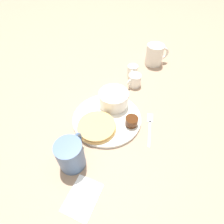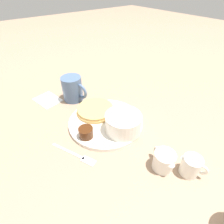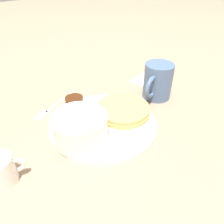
{
  "view_description": "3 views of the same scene",
  "coord_description": "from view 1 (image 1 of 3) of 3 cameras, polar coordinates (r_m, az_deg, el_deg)",
  "views": [
    {
      "loc": [
        -0.33,
        -0.25,
        0.5
      ],
      "look_at": [
        0.02,
        -0.01,
        0.03
      ],
      "focal_mm": 28.0,
      "sensor_mm": 36.0,
      "label": 1
    },
    {
      "loc": [
        0.36,
        -0.26,
        0.4
      ],
      "look_at": [
        0.01,
        0.02,
        0.05
      ],
      "focal_mm": 28.0,
      "sensor_mm": 36.0,
      "label": 2
    },
    {
      "loc": [
        0.23,
        0.33,
        0.32
      ],
      "look_at": [
        -0.01,
        0.02,
        0.05
      ],
      "focal_mm": 35.0,
      "sensor_mm": 36.0,
      "label": 3
    }
  ],
  "objects": [
    {
      "name": "ground_plane",
      "position": [
        0.65,
        -1.64,
        -2.41
      ],
      "size": [
        4.0,
        4.0,
        0.0
      ],
      "primitive_type": "plane",
      "color": "#9E7F66"
    },
    {
      "name": "creamer_pitcher_far",
      "position": [
        0.83,
        6.71,
        13.16
      ],
      "size": [
        0.07,
        0.05,
        0.06
      ],
      "color": "white",
      "rests_on": "ground_plane"
    },
    {
      "name": "butter_ramekin",
      "position": [
        0.68,
        2.24,
        4.29
      ],
      "size": [
        0.04,
        0.04,
        0.04
      ],
      "color": "white",
      "rests_on": "plate"
    },
    {
      "name": "coffee_mug",
      "position": [
        0.52,
        -13.23,
        -13.34
      ],
      "size": [
        0.11,
        0.08,
        0.1
      ],
      "color": "slate",
      "rests_on": "ground_plane"
    },
    {
      "name": "creamer_pitcher_near",
      "position": [
        0.78,
        7.38,
        10.29
      ],
      "size": [
        0.08,
        0.05,
        0.05
      ],
      "color": "white",
      "rests_on": "ground_plane"
    },
    {
      "name": "bowl",
      "position": [
        0.66,
        0.55,
        4.46
      ],
      "size": [
        0.11,
        0.11,
        0.06
      ],
      "color": "white",
      "rests_on": "plate"
    },
    {
      "name": "pancake_stack",
      "position": [
        0.6,
        -5.35,
        -4.6
      ],
      "size": [
        0.13,
        0.13,
        0.02
      ],
      "color": "tan",
      "rests_on": "plate"
    },
    {
      "name": "second_mug",
      "position": [
        0.93,
        13.82,
        17.72
      ],
      "size": [
        0.1,
        0.1,
        0.1
      ],
      "color": "silver",
      "rests_on": "ground_plane"
    },
    {
      "name": "napkin",
      "position": [
        0.52,
        -9.59,
        -25.78
      ],
      "size": [
        0.12,
        0.1,
        0.0
      ],
      "color": "white",
      "rests_on": "ground_plane"
    },
    {
      "name": "fork",
      "position": [
        0.64,
        12.25,
        -4.19
      ],
      "size": [
        0.14,
        0.07,
        0.0
      ],
      "color": "silver",
      "rests_on": "ground_plane"
    },
    {
      "name": "plate",
      "position": [
        0.64,
        -1.65,
        -2.07
      ],
      "size": [
        0.25,
        0.25,
        0.01
      ],
      "color": "white",
      "rests_on": "ground_plane"
    },
    {
      "name": "syrup_cup",
      "position": [
        0.61,
        6.41,
        -3.04
      ],
      "size": [
        0.04,
        0.04,
        0.03
      ],
      "color": "#47230F",
      "rests_on": "plate"
    }
  ]
}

